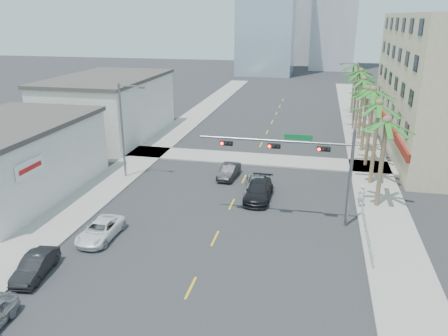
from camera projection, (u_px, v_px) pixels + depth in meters
name	position (u px, v px, depth m)	size (l,w,h in m)	color
ground	(200.00, 269.00, 26.81)	(260.00, 260.00, 0.00)	#262628
sidewalk_right	(371.00, 173.00, 42.82)	(4.00, 120.00, 0.15)	gray
sidewalk_left	(142.00, 157.00, 47.63)	(4.00, 120.00, 0.15)	gray
sidewalk_cross	(254.00, 159.00, 47.07)	(80.00, 4.00, 0.15)	gray
building_left_near	(8.00, 162.00, 37.00)	(10.00, 16.00, 6.00)	beige
building_left_far	(109.00, 108.00, 55.35)	(11.00, 18.00, 7.20)	beige
traffic_signal_mast	(306.00, 158.00, 31.31)	(11.12, 0.54, 7.20)	slate
palm_tree_0	(387.00, 122.00, 33.21)	(4.80, 4.80, 7.80)	brown
palm_tree_1	(379.00, 104.00, 37.89)	(4.80, 4.80, 8.16)	brown
palm_tree_2	(374.00, 91.00, 42.57)	(4.80, 4.80, 8.52)	brown
palm_tree_3	(368.00, 90.00, 47.59)	(4.80, 4.80, 7.80)	brown
palm_tree_4	(364.00, 80.00, 52.27)	(4.80, 4.80, 8.16)	brown
palm_tree_5	(361.00, 72.00, 56.95)	(4.80, 4.80, 8.52)	brown
palm_tree_6	(358.00, 72.00, 61.97)	(4.80, 4.80, 7.80)	brown
palm_tree_7	(356.00, 66.00, 66.65)	(4.80, 4.80, 8.16)	brown
streetlight_left	(124.00, 126.00, 40.25)	(2.55, 0.25, 9.00)	slate
streetlight_right	(354.00, 92.00, 57.97)	(2.55, 0.25, 9.00)	slate
guardrail	(367.00, 231.00, 30.06)	(0.08, 8.08, 1.00)	silver
car_parked_mid	(35.00, 266.00, 25.98)	(1.37, 3.92, 1.29)	black
car_parked_far	(100.00, 230.00, 30.33)	(2.05, 4.44, 1.23)	white
car_lane_left	(229.00, 171.00, 41.74)	(1.40, 4.02, 1.32)	black
car_lane_center	(258.00, 185.00, 38.43)	(2.12, 4.60, 1.28)	#B0B0B5
car_lane_right	(259.00, 191.00, 36.82)	(2.08, 5.11, 1.48)	black
pedestrian	(361.00, 196.00, 34.95)	(0.67, 0.44, 1.85)	silver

